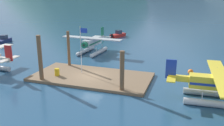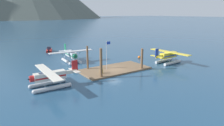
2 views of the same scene
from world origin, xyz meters
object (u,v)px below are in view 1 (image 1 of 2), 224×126
at_px(mooring_buoy, 191,72).
at_px(seaplane_yellow_stbd_aft, 216,86).
at_px(flagpole, 82,45).
at_px(boat_red_open_north, 118,35).
at_px(seaplane_silver_bow_left, 92,44).
at_px(fuel_drum, 57,72).
at_px(boat_navy_open_west, 4,40).

bearing_deg(mooring_buoy, seaplane_yellow_stbd_aft, -72.47).
relative_size(flagpole, seaplane_yellow_stbd_aft, 0.55).
distance_m(flagpole, boat_red_open_north, 27.17).
distance_m(seaplane_silver_bow_left, boat_red_open_north, 16.05).
distance_m(mooring_buoy, boat_red_open_north, 27.53).
bearing_deg(seaplane_silver_bow_left, seaplane_yellow_stbd_aft, -36.47).
height_order(flagpole, fuel_drum, flagpole).
xyz_separation_m(flagpole, seaplane_yellow_stbd_aft, (15.07, -2.86, -2.33)).
xyz_separation_m(mooring_buoy, seaplane_silver_bow_left, (-15.98, 6.10, 1.23)).
bearing_deg(boat_red_open_north, flagpole, -82.15).
height_order(seaplane_yellow_stbd_aft, boat_navy_open_west, seaplane_yellow_stbd_aft).
bearing_deg(boat_navy_open_west, mooring_buoy, -13.07).
bearing_deg(boat_navy_open_west, boat_red_open_north, 34.10).
xyz_separation_m(boat_red_open_north, boat_navy_open_west, (-20.13, -13.63, 0.00)).
height_order(mooring_buoy, seaplane_yellow_stbd_aft, seaplane_yellow_stbd_aft).
height_order(fuel_drum, boat_red_open_north, boat_red_open_north).
bearing_deg(mooring_buoy, fuel_drum, -157.02).
distance_m(fuel_drum, seaplane_silver_bow_left, 12.61).
bearing_deg(boat_navy_open_west, seaplane_silver_bow_left, -6.59).
xyz_separation_m(flagpole, mooring_buoy, (12.72, 4.59, -3.56)).
xyz_separation_m(flagpole, seaplane_silver_bow_left, (-3.26, 10.69, -2.33)).
height_order(seaplane_silver_bow_left, seaplane_yellow_stbd_aft, same).
xyz_separation_m(flagpole, boat_navy_open_west, (-23.81, 13.07, -3.42)).
relative_size(fuel_drum, seaplane_yellow_stbd_aft, 0.08).
bearing_deg(seaplane_yellow_stbd_aft, mooring_buoy, 107.53).
relative_size(flagpole, boat_navy_open_west, 1.20).
xyz_separation_m(fuel_drum, boat_navy_open_west, (-21.31, 14.93, -0.25)).
height_order(seaplane_silver_bow_left, boat_red_open_north, seaplane_silver_bow_left).
height_order(flagpole, mooring_buoy, flagpole).
relative_size(flagpole, boat_red_open_north, 1.23).
bearing_deg(mooring_buoy, flagpole, -160.15).
bearing_deg(flagpole, boat_red_open_north, 97.85).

